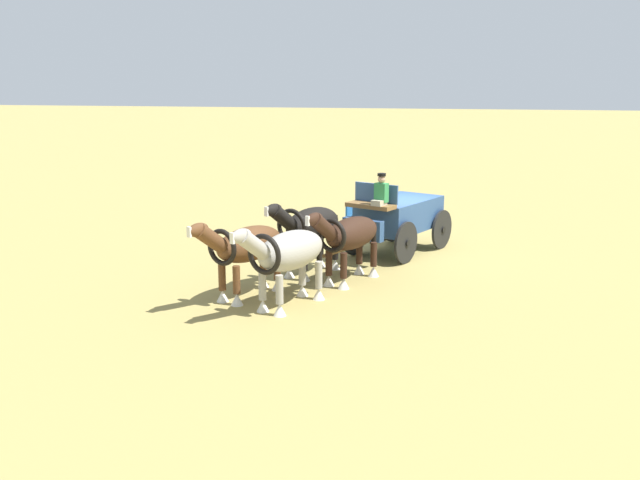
# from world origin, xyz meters

# --- Properties ---
(ground_plane) EXTENTS (220.00, 220.00, 0.00)m
(ground_plane) POSITION_xyz_m (0.00, 0.00, 0.00)
(ground_plane) COLOR #9E8C4C
(show_wagon) EXTENTS (5.73, 3.24, 2.68)m
(show_wagon) POSITION_xyz_m (0.14, -0.06, 1.16)
(show_wagon) COLOR #2D4C7A
(show_wagon) RESTS_ON ground
(draft_horse_rear_near) EXTENTS (2.98, 1.71, 2.12)m
(draft_horse_rear_near) POSITION_xyz_m (3.75, -0.93, 1.27)
(draft_horse_rear_near) COLOR #331E14
(draft_horse_rear_near) RESTS_ON ground
(draft_horse_rear_off) EXTENTS (2.99, 1.75, 2.21)m
(draft_horse_rear_off) POSITION_xyz_m (3.21, -2.11, 1.34)
(draft_horse_rear_off) COLOR black
(draft_horse_rear_off) RESTS_ON ground
(draft_horse_lead_near) EXTENTS (3.07, 1.78, 2.17)m
(draft_horse_lead_near) POSITION_xyz_m (6.11, -1.96, 1.31)
(draft_horse_lead_near) COLOR #9E998E
(draft_horse_lead_near) RESTS_ON ground
(draft_horse_lead_off) EXTENTS (3.07, 1.75, 2.14)m
(draft_horse_lead_off) POSITION_xyz_m (5.60, -3.16, 1.29)
(draft_horse_lead_off) COLOR brown
(draft_horse_lead_off) RESTS_ON ground
(sponsor_banner) EXTENTS (3.18, 0.47, 1.10)m
(sponsor_banner) POSITION_xyz_m (-3.40, -1.81, 0.55)
(sponsor_banner) COLOR #1959B2
(sponsor_banner) RESTS_ON ground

